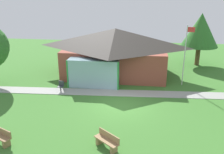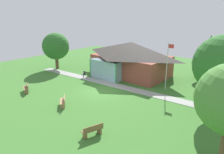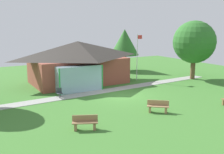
{
  "view_description": "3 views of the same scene",
  "coord_description": "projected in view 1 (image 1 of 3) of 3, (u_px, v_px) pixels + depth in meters",
  "views": [
    {
      "loc": [
        1.44,
        -16.01,
        7.91
      ],
      "look_at": [
        -0.91,
        2.25,
        1.29
      ],
      "focal_mm": 40.36,
      "sensor_mm": 36.0,
      "label": 1
    },
    {
      "loc": [
        14.36,
        -15.75,
        8.1
      ],
      "look_at": [
        -0.33,
        1.88,
        1.04
      ],
      "focal_mm": 34.48,
      "sensor_mm": 36.0,
      "label": 2
    },
    {
      "loc": [
        -12.02,
        -19.0,
        6.07
      ],
      "look_at": [
        0.04,
        1.84,
        1.32
      ],
      "focal_mm": 43.12,
      "sensor_mm": 36.0,
      "label": 3
    }
  ],
  "objects": [
    {
      "name": "bench_front_center",
      "position": [
        107.0,
        141.0,
        12.98
      ],
      "size": [
        1.44,
        1.29,
        0.84
      ],
      "rotation": [
        0.0,
        0.0,
        2.46
      ],
      "color": "#9E7A51",
      "rests_on": "ground_plane"
    },
    {
      "name": "bench_front_left",
      "position": [
        0.0,
        136.0,
        13.38
      ],
      "size": [
        1.55,
        1.03,
        0.84
      ],
      "rotation": [
        0.0,
        0.0,
        2.71
      ],
      "color": "olive",
      "rests_on": "ground_plane"
    },
    {
      "name": "tree_behind_pavilion_right",
      "position": [
        201.0,
        30.0,
        25.77
      ],
      "size": [
        3.75,
        3.75,
        5.43
      ],
      "color": "brown",
      "rests_on": "ground_plane"
    },
    {
      "name": "ground_plane",
      "position": [
        121.0,
        105.0,
        17.79
      ],
      "size": [
        44.0,
        44.0,
        0.0
      ],
      "primitive_type": "plane",
      "color": "#3D752D"
    },
    {
      "name": "patio_chair_west",
      "position": [
        61.0,
        87.0,
        20.01
      ],
      "size": [
        0.48,
        0.48,
        0.86
      ],
      "rotation": [
        0.0,
        0.0,
        3.05
      ],
      "color": "#33383D",
      "rests_on": "ground_plane"
    },
    {
      "name": "flagpole",
      "position": [
        185.0,
        53.0,
        20.61
      ],
      "size": [
        0.64,
        0.08,
        5.06
      ],
      "color": "silver",
      "rests_on": "ground_plane"
    },
    {
      "name": "pavilion",
      "position": [
        115.0,
        51.0,
        23.38
      ],
      "size": [
        10.22,
        7.51,
        4.35
      ],
      "color": "brown",
      "rests_on": "ground_plane"
    },
    {
      "name": "footpath",
      "position": [
        123.0,
        93.0,
        19.82
      ],
      "size": [
        24.86,
        2.69,
        0.03
      ],
      "primitive_type": "cube",
      "rotation": [
        0.0,
        0.0,
        0.06
      ],
      "color": "#999993",
      "rests_on": "ground_plane"
    }
  ]
}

